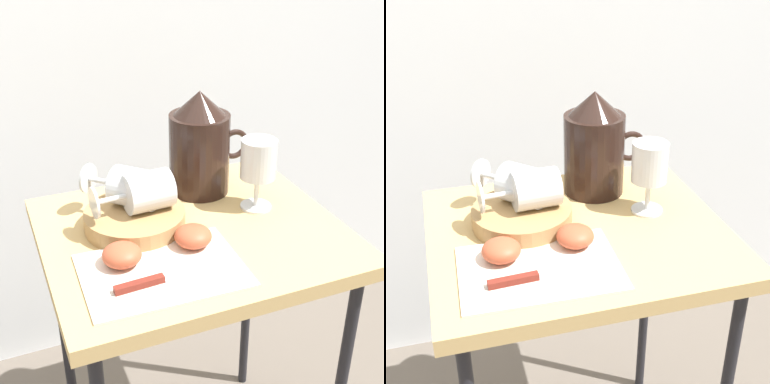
{
  "view_description": "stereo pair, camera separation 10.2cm",
  "coord_description": "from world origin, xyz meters",
  "views": [
    {
      "loc": [
        -0.34,
        -0.84,
        1.24
      ],
      "look_at": [
        0.0,
        0.0,
        0.78
      ],
      "focal_mm": 51.13,
      "sensor_mm": 36.0,
      "label": 1
    },
    {
      "loc": [
        -0.25,
        -0.87,
        1.24
      ],
      "look_at": [
        0.0,
        0.0,
        0.78
      ],
      "focal_mm": 51.13,
      "sensor_mm": 36.0,
      "label": 2
    }
  ],
  "objects": [
    {
      "name": "apple_half_right",
      "position": [
        -0.02,
        -0.06,
        0.72
      ],
      "size": [
        0.07,
        0.07,
        0.04
      ],
      "primitive_type": "ellipsoid",
      "color": "#C15133",
      "rests_on": "linen_napkin"
    },
    {
      "name": "pitcher",
      "position": [
        0.08,
        0.15,
        0.79
      ],
      "size": [
        0.18,
        0.13,
        0.22
      ],
      "color": "black",
      "rests_on": "table"
    },
    {
      "name": "wine_glass_tipped_near",
      "position": [
        -0.09,
        0.07,
        0.77
      ],
      "size": [
        0.15,
        0.16,
        0.08
      ],
      "color": "silver",
      "rests_on": "basket_tray"
    },
    {
      "name": "table",
      "position": [
        0.0,
        0.0,
        0.63
      ],
      "size": [
        0.57,
        0.49,
        0.7
      ],
      "color": "tan",
      "rests_on": "ground_plane"
    },
    {
      "name": "basket_tray",
      "position": [
        -0.1,
        0.05,
        0.71
      ],
      "size": [
        0.2,
        0.2,
        0.03
      ],
      "primitive_type": "cylinder",
      "color": "#AD8451",
      "rests_on": "table"
    },
    {
      "name": "knife",
      "position": [
        -0.11,
        -0.14,
        0.7
      ],
      "size": [
        0.23,
        0.03,
        0.01
      ],
      "color": "silver",
      "rests_on": "linen_napkin"
    },
    {
      "name": "wine_glass_tipped_far",
      "position": [
        -0.08,
        0.05,
        0.77
      ],
      "size": [
        0.16,
        0.08,
        0.08
      ],
      "color": "silver",
      "rests_on": "basket_tray"
    },
    {
      "name": "wine_glass_upright",
      "position": [
        0.15,
        0.03,
        0.8
      ],
      "size": [
        0.07,
        0.07,
        0.15
      ],
      "color": "silver",
      "rests_on": "table"
    },
    {
      "name": "linen_napkin",
      "position": [
        -0.1,
        -0.11,
        0.7
      ],
      "size": [
        0.28,
        0.2,
        0.0
      ],
      "primitive_type": "cube",
      "rotation": [
        0.0,
        0.0,
        -0.03
      ],
      "color": "silver",
      "rests_on": "table"
    },
    {
      "name": "apple_half_left",
      "position": [
        -0.16,
        -0.07,
        0.72
      ],
      "size": [
        0.07,
        0.07,
        0.04
      ],
      "primitive_type": "ellipsoid",
      "color": "#C15133",
      "rests_on": "linen_napkin"
    },
    {
      "name": "curtain_drape",
      "position": [
        0.0,
        0.57,
        1.0
      ],
      "size": [
        2.4,
        0.03,
        2.01
      ],
      "primitive_type": "cube",
      "color": "white",
      "rests_on": "ground_plane"
    }
  ]
}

